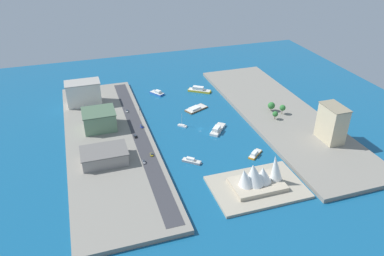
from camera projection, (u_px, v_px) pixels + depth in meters
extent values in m
plane|color=#145684|center=(200.00, 129.00, 335.65)|extent=(440.00, 440.00, 0.00)
cube|color=gray|center=(280.00, 114.00, 356.19)|extent=(70.00, 240.00, 3.45)
cube|color=gray|center=(109.00, 141.00, 313.40)|extent=(70.00, 240.00, 3.45)
cube|color=#A89E89|center=(257.00, 187.00, 261.92)|extent=(64.04, 43.66, 2.00)
cube|color=#38383D|center=(139.00, 135.00, 319.31)|extent=(11.96, 228.00, 0.15)
cube|color=orange|center=(255.00, 154.00, 298.43)|extent=(15.18, 13.68, 1.45)
cone|color=orange|center=(259.00, 150.00, 304.42)|extent=(1.83, 1.83, 1.30)
cube|color=white|center=(255.00, 153.00, 296.23)|extent=(7.30, 6.82, 2.48)
cube|color=beige|center=(255.00, 153.00, 298.05)|extent=(14.57, 13.13, 0.10)
cube|color=#999EA3|center=(192.00, 161.00, 289.54)|extent=(14.11, 12.72, 1.76)
cone|color=#999EA3|center=(201.00, 164.00, 287.02)|extent=(2.23, 2.23, 1.58)
cube|color=white|center=(190.00, 159.00, 288.90)|extent=(6.48, 6.00, 2.09)
cube|color=beige|center=(192.00, 160.00, 289.09)|extent=(13.55, 12.21, 0.10)
cube|color=brown|center=(196.00, 109.00, 368.60)|extent=(24.41, 18.36, 1.48)
cone|color=brown|center=(205.00, 105.00, 375.46)|extent=(1.77, 1.77, 1.33)
cube|color=white|center=(194.00, 108.00, 366.43)|extent=(12.54, 10.56, 1.61)
cube|color=beige|center=(196.00, 108.00, 368.22)|extent=(23.43, 17.63, 0.10)
cube|color=yellow|center=(199.00, 91.00, 405.96)|extent=(24.09, 19.64, 2.06)
cone|color=yellow|center=(211.00, 92.00, 402.86)|extent=(2.58, 2.58, 1.86)
cube|color=white|center=(198.00, 88.00, 404.93)|extent=(12.33, 10.65, 3.61)
cube|color=beige|center=(199.00, 90.00, 405.43)|extent=(23.12, 18.85, 0.10)
cube|color=white|center=(182.00, 126.00, 339.05)|extent=(8.01, 8.07, 1.24)
cone|color=white|center=(178.00, 125.00, 340.88)|extent=(1.58, 1.58, 1.12)
cube|color=white|center=(183.00, 125.00, 338.29)|extent=(3.85, 3.87, 0.83)
cube|color=beige|center=(182.00, 125.00, 338.72)|extent=(7.69, 7.75, 0.10)
cylinder|color=silver|center=(182.00, 119.00, 336.04)|extent=(0.24, 0.24, 11.65)
cube|color=silver|center=(218.00, 130.00, 332.19)|extent=(20.20, 21.95, 2.18)
cone|color=silver|center=(222.00, 124.00, 341.81)|extent=(2.77, 2.77, 1.97)
cube|color=white|center=(217.00, 129.00, 327.86)|extent=(9.25, 9.69, 3.35)
cube|color=beige|center=(218.00, 128.00, 331.62)|extent=(19.39, 21.07, 0.10)
cube|color=blue|center=(157.00, 93.00, 400.25)|extent=(14.53, 16.89, 1.96)
cone|color=blue|center=(151.00, 91.00, 404.75)|extent=(2.45, 2.45, 1.76)
cube|color=white|center=(158.00, 92.00, 398.43)|extent=(7.06, 7.61, 2.60)
cube|color=beige|center=(157.00, 92.00, 399.74)|extent=(13.95, 16.21, 0.10)
cube|color=slate|center=(99.00, 120.00, 326.33)|extent=(26.85, 24.81, 15.72)
cube|color=#47624A|center=(98.00, 111.00, 322.26)|extent=(27.92, 25.80, 0.80)
cube|color=gray|center=(104.00, 156.00, 283.06)|extent=(33.36, 22.91, 9.19)
cube|color=slate|center=(104.00, 150.00, 280.60)|extent=(34.69, 23.83, 0.80)
cube|color=silver|center=(84.00, 93.00, 366.77)|extent=(31.91, 18.50, 22.41)
cube|color=#9D9992|center=(82.00, 82.00, 361.05)|extent=(33.19, 19.24, 0.80)
cube|color=#C6B793|center=(332.00, 124.00, 305.59)|extent=(14.07, 23.15, 29.90)
cube|color=gray|center=(335.00, 107.00, 298.04)|extent=(14.63, 24.07, 0.80)
cylinder|color=black|center=(140.00, 126.00, 332.25)|extent=(0.25, 0.64, 0.64)
cylinder|color=black|center=(142.00, 126.00, 332.70)|extent=(0.25, 0.64, 0.64)
cylinder|color=black|center=(141.00, 128.00, 329.37)|extent=(0.25, 0.64, 0.64)
cylinder|color=black|center=(143.00, 127.00, 329.82)|extent=(0.25, 0.64, 0.64)
cube|color=blue|center=(142.00, 126.00, 330.87)|extent=(1.89, 4.97, 0.86)
cube|color=#262D38|center=(142.00, 126.00, 330.30)|extent=(1.66, 2.79, 0.64)
cylinder|color=black|center=(150.00, 154.00, 292.85)|extent=(0.27, 0.65, 0.64)
cylinder|color=black|center=(152.00, 154.00, 293.26)|extent=(0.27, 0.65, 0.64)
cylinder|color=black|center=(151.00, 156.00, 290.35)|extent=(0.27, 0.65, 0.64)
cylinder|color=black|center=(153.00, 156.00, 290.76)|extent=(0.27, 0.65, 0.64)
cube|color=yellow|center=(151.00, 155.00, 291.67)|extent=(1.99, 4.33, 0.76)
cube|color=#262D38|center=(152.00, 154.00, 291.15)|extent=(1.71, 2.44, 0.64)
cylinder|color=black|center=(137.00, 137.00, 314.77)|extent=(0.27, 0.65, 0.64)
cylinder|color=black|center=(135.00, 138.00, 314.26)|extent=(0.27, 0.65, 0.64)
cylinder|color=black|center=(136.00, 135.00, 317.71)|extent=(0.27, 0.65, 0.64)
cylinder|color=black|center=(134.00, 136.00, 317.20)|extent=(0.27, 0.65, 0.64)
cube|color=black|center=(135.00, 136.00, 315.83)|extent=(2.11, 5.20, 0.82)
cube|color=#262D38|center=(135.00, 135.00, 315.70)|extent=(1.79, 2.94, 0.54)
cylinder|color=black|center=(145.00, 163.00, 281.88)|extent=(0.27, 0.65, 0.64)
cylinder|color=black|center=(143.00, 164.00, 281.51)|extent=(0.27, 0.65, 0.64)
cylinder|color=black|center=(145.00, 161.00, 284.45)|extent=(0.27, 0.65, 0.64)
cylinder|color=black|center=(143.00, 161.00, 284.07)|extent=(0.27, 0.65, 0.64)
cube|color=#B7B7BC|center=(144.00, 162.00, 282.82)|extent=(1.91, 4.44, 0.85)
cube|color=#262D38|center=(144.00, 161.00, 282.65)|extent=(1.63, 2.50, 0.59)
cylinder|color=black|center=(128.00, 112.00, 355.49)|extent=(0.27, 0.65, 0.64)
cylinder|color=black|center=(126.00, 112.00, 355.06)|extent=(0.27, 0.65, 0.64)
cylinder|color=black|center=(128.00, 111.00, 358.26)|extent=(0.27, 0.65, 0.64)
cylinder|color=black|center=(126.00, 111.00, 357.83)|extent=(0.27, 0.65, 0.64)
cube|color=white|center=(127.00, 111.00, 356.52)|extent=(2.13, 4.79, 0.78)
cube|color=#262D38|center=(127.00, 110.00, 356.38)|extent=(1.83, 2.70, 0.58)
cylinder|color=black|center=(140.00, 113.00, 349.43)|extent=(0.18, 0.18, 5.50)
cube|color=black|center=(140.00, 110.00, 347.83)|extent=(0.36, 0.36, 1.00)
sphere|color=red|center=(140.00, 109.00, 347.66)|extent=(0.24, 0.24, 0.24)
sphere|color=yellow|center=(140.00, 110.00, 347.83)|extent=(0.24, 0.24, 0.24)
sphere|color=green|center=(140.00, 110.00, 348.01)|extent=(0.24, 0.24, 0.24)
cube|color=#BCAD93|center=(257.00, 184.00, 260.69)|extent=(36.19, 24.11, 3.00)
cone|color=white|center=(276.00, 167.00, 258.42)|extent=(11.05, 8.35, 21.10)
cone|color=white|center=(263.00, 175.00, 257.98)|extent=(12.59, 11.28, 13.16)
cone|color=white|center=(254.00, 174.00, 255.04)|extent=(16.31, 13.84, 18.17)
cone|color=white|center=(245.00, 178.00, 254.05)|extent=(13.39, 10.98, 15.05)
cylinder|color=brown|center=(271.00, 109.00, 358.09)|extent=(0.50, 0.50, 2.89)
sphere|color=#2D7233|center=(271.00, 106.00, 356.06)|extent=(6.71, 6.71, 6.71)
cylinder|color=brown|center=(282.00, 112.00, 352.18)|extent=(0.50, 0.50, 4.16)
sphere|color=#2D7233|center=(283.00, 108.00, 350.05)|extent=(5.62, 5.62, 5.62)
cylinder|color=brown|center=(275.00, 118.00, 343.25)|extent=(0.50, 0.50, 3.33)
sphere|color=#2D7233|center=(275.00, 114.00, 341.43)|extent=(5.06, 5.06, 5.06)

